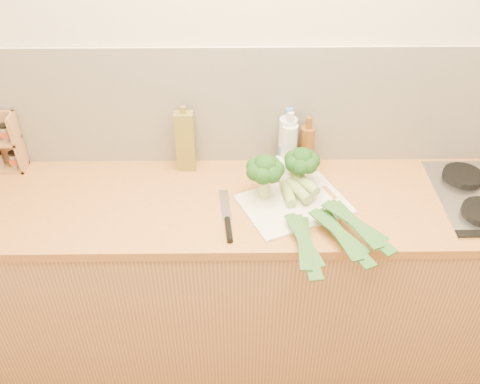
{
  "coord_description": "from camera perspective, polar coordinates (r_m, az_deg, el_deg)",
  "views": [
    {
      "loc": [
        -0.11,
        -0.51,
        2.3
      ],
      "look_at": [
        -0.09,
        1.1,
        1.02
      ],
      "focal_mm": 40.0,
      "sensor_mm": 36.0,
      "label": 1
    }
  ],
  "objects": [
    {
      "name": "broccoli_right",
      "position": [
        2.21,
        6.62,
        3.29
      ],
      "size": [
        0.15,
        0.15,
        0.18
      ],
      "color": "#B7C573",
      "rests_on": "chopping_board"
    },
    {
      "name": "water_bottle",
      "position": [
        2.33,
        5.03,
        4.94
      ],
      "size": [
        0.08,
        0.08,
        0.28
      ],
      "color": "silver",
      "rests_on": "counter"
    },
    {
      "name": "room_shell",
      "position": [
        2.3,
        2.23,
        9.03
      ],
      "size": [
        3.5,
        3.5,
        3.5
      ],
      "color": "beige",
      "rests_on": "ground"
    },
    {
      "name": "leek_back",
      "position": [
        2.16,
        8.13,
        0.04
      ],
      "size": [
        0.41,
        0.6,
        0.04
      ],
      "rotation": [
        0.0,
        0.0,
        0.57
      ],
      "color": "white",
      "rests_on": "chopping_board"
    },
    {
      "name": "leek_mid",
      "position": [
        2.14,
        7.34,
        -0.93
      ],
      "size": [
        0.33,
        0.62,
        0.04
      ],
      "rotation": [
        0.0,
        0.0,
        0.45
      ],
      "color": "white",
      "rests_on": "chopping_board"
    },
    {
      "name": "oil_tin",
      "position": [
        2.32,
        -5.86,
        5.41
      ],
      "size": [
        0.08,
        0.05,
        0.31
      ],
      "color": "olive",
      "rests_on": "counter"
    },
    {
      "name": "glass_bottle",
      "position": [
        2.31,
        5.19,
        4.74
      ],
      "size": [
        0.07,
        0.07,
        0.3
      ],
      "color": "silver",
      "rests_on": "counter"
    },
    {
      "name": "amber_bottle",
      "position": [
        2.36,
        7.11,
        4.84
      ],
      "size": [
        0.06,
        0.06,
        0.25
      ],
      "color": "brown",
      "rests_on": "counter"
    },
    {
      "name": "broccoli_left",
      "position": [
        2.13,
        2.69,
        2.41
      ],
      "size": [
        0.16,
        0.16,
        0.2
      ],
      "color": "#B7C573",
      "rests_on": "chopping_board"
    },
    {
      "name": "counter",
      "position": [
        2.52,
        2.1,
        -8.72
      ],
      "size": [
        3.2,
        0.62,
        0.9
      ],
      "color": "tan",
      "rests_on": "ground"
    },
    {
      "name": "chopping_board",
      "position": [
        2.19,
        5.8,
        -1.31
      ],
      "size": [
        0.5,
        0.44,
        0.01
      ],
      "primitive_type": "cube",
      "rotation": [
        0.0,
        0.0,
        0.42
      ],
      "color": "white",
      "rests_on": "counter"
    },
    {
      "name": "leek_front",
      "position": [
        2.14,
        5.61,
        -1.41
      ],
      "size": [
        0.14,
        0.66,
        0.04
      ],
      "rotation": [
        0.0,
        0.0,
        0.12
      ],
      "color": "white",
      "rests_on": "chopping_board"
    },
    {
      "name": "chefs_knife",
      "position": [
        2.09,
        -1.32,
        -3.36
      ],
      "size": [
        0.06,
        0.33,
        0.02
      ],
      "rotation": [
        0.0,
        0.0,
        0.09
      ],
      "color": "silver",
      "rests_on": "counter"
    }
  ]
}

